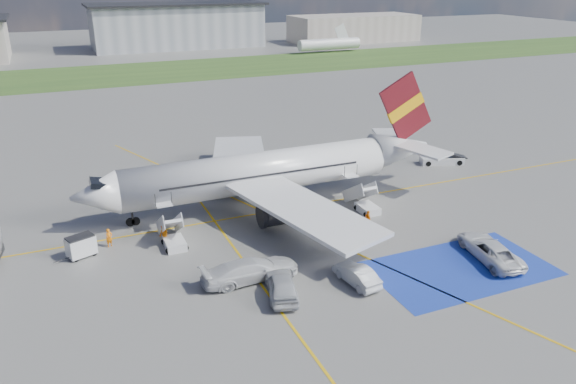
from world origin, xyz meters
name	(u,v)px	position (x,y,z in m)	size (l,w,h in m)	color
ground	(321,270)	(0.00, 0.00, 0.00)	(400.00, 400.00, 0.00)	#60605E
grass_strip	(131,73)	(0.00, 95.00, 0.01)	(400.00, 30.00, 0.01)	#2D4C1E
taxiway_line_main	(265,212)	(0.00, 12.00, 0.01)	(120.00, 0.20, 0.01)	gold
taxiway_line_cross	(321,366)	(-5.00, -10.00, 0.01)	(0.20, 60.00, 0.01)	gold
taxiway_line_diag	(265,212)	(0.00, 12.00, 0.01)	(0.20, 60.00, 0.01)	gold
staging_box	(460,269)	(10.00, -4.00, 0.01)	(14.00, 8.00, 0.01)	#1B35A2
terminal_centre	(177,26)	(20.00, 135.00, 6.00)	(48.00, 18.00, 12.00)	gray
terminal_east	(354,28)	(75.00, 128.00, 4.00)	(40.00, 16.00, 8.00)	#A0958A
airliner	(272,170)	(1.51, 14.00, 3.39)	(36.81, 32.95, 11.92)	silver
airstairs_fwd	(173,238)	(-9.50, 8.70, 0.62)	(1.90, 5.20, 3.60)	silver
airstairs_aft	(365,204)	(9.00, 8.70, 0.62)	(1.90, 5.20, 3.60)	silver
gpu_cart	(81,247)	(-16.71, 9.69, 0.81)	(2.47, 2.00, 1.79)	silver
belt_loader	(442,160)	(24.51, 17.14, 0.40)	(5.59, 3.32, 1.62)	silver
car_silver_a	(282,285)	(-4.18, -2.07, 0.85)	(2.01, 5.00, 1.70)	#AFB1B6
car_silver_b	(357,275)	(1.53, -2.69, 0.71)	(1.50, 4.30, 1.42)	#AEB1B6
van_white_a	(490,246)	(13.22, -3.46, 1.01)	(2.49, 5.40, 2.02)	silver
van_white_b	(250,267)	(-5.45, 0.89, 1.09)	(2.26, 5.57, 2.18)	silver
crew_fwd	(109,238)	(-14.43, 10.57, 0.80)	(0.59, 0.38, 1.61)	orange
crew_nose	(164,235)	(-10.18, 9.20, 0.86)	(0.83, 0.65, 1.71)	orange
crew_aft	(368,219)	(7.23, 5.28, 0.81)	(0.95, 0.40, 1.63)	orange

